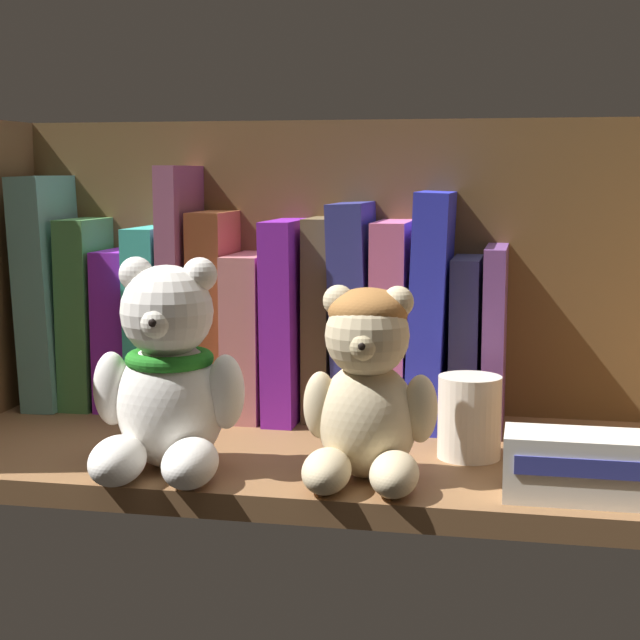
# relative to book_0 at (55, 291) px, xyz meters

# --- Properties ---
(shelf_board) EXTENTS (0.70, 0.29, 0.02)m
(shelf_board) POSITION_rel_book_0_xyz_m (0.32, -0.12, -0.13)
(shelf_board) COLOR brown
(shelf_board) RESTS_ON ground
(shelf_back_panel) EXTENTS (0.72, 0.01, 0.30)m
(shelf_back_panel) POSITION_rel_book_0_xyz_m (0.32, 0.03, 0.02)
(shelf_back_panel) COLOR brown
(shelf_back_panel) RESTS_ON ground
(book_0) EXTENTS (0.04, 0.12, 0.23)m
(book_0) POSITION_rel_book_0_xyz_m (0.00, 0.00, 0.00)
(book_0) COLOR #66A59D
(book_0) RESTS_ON shelf_board
(book_1) EXTENTS (0.03, 0.10, 0.19)m
(book_1) POSITION_rel_book_0_xyz_m (0.04, 0.00, -0.02)
(book_1) COLOR #478445
(book_1) RESTS_ON shelf_board
(book_2) EXTENTS (0.03, 0.09, 0.16)m
(book_2) POSITION_rel_book_0_xyz_m (0.07, 0.00, -0.04)
(book_2) COLOR purple
(book_2) RESTS_ON shelf_board
(book_3) EXTENTS (0.03, 0.11, 0.18)m
(book_3) POSITION_rel_book_0_xyz_m (0.11, 0.00, -0.02)
(book_3) COLOR #39B6A7
(book_3) RESTS_ON shelf_board
(book_4) EXTENTS (0.02, 0.12, 0.24)m
(book_4) POSITION_rel_book_0_xyz_m (0.14, 0.00, 0.00)
(book_4) COLOR #8D4D6B
(book_4) RESTS_ON shelf_board
(book_5) EXTENTS (0.03, 0.10, 0.20)m
(book_5) POSITION_rel_book_0_xyz_m (0.17, 0.00, -0.02)
(book_5) COLOR #CE733F
(book_5) RESTS_ON shelf_board
(book_6) EXTENTS (0.04, 0.13, 0.16)m
(book_6) POSITION_rel_book_0_xyz_m (0.21, 0.00, -0.04)
(book_6) COLOR #C07272
(book_6) RESTS_ON shelf_board
(book_7) EXTENTS (0.03, 0.14, 0.19)m
(book_7) POSITION_rel_book_0_xyz_m (0.25, 0.00, -0.02)
(book_7) COLOR purple
(book_7) RESTS_ON shelf_board
(book_8) EXTENTS (0.02, 0.09, 0.19)m
(book_8) POSITION_rel_book_0_xyz_m (0.28, 0.00, -0.02)
(book_8) COLOR brown
(book_8) RESTS_ON shelf_board
(book_9) EXTENTS (0.04, 0.12, 0.21)m
(book_9) POSITION_rel_book_0_xyz_m (0.31, 0.00, -0.01)
(book_9) COLOR navy
(book_9) RESTS_ON shelf_board
(book_10) EXTENTS (0.03, 0.13, 0.19)m
(book_10) POSITION_rel_book_0_xyz_m (0.35, 0.00, -0.02)
(book_10) COLOR #CB5E93
(book_10) RESTS_ON shelf_board
(book_11) EXTENTS (0.04, 0.14, 0.22)m
(book_11) POSITION_rel_book_0_xyz_m (0.38, 0.00, -0.01)
(book_11) COLOR #282EC6
(book_11) RESTS_ON shelf_board
(book_12) EXTENTS (0.03, 0.11, 0.16)m
(book_12) POSITION_rel_book_0_xyz_m (0.42, 0.00, -0.04)
(book_12) COLOR navy
(book_12) RESTS_ON shelf_board
(book_13) EXTENTS (0.02, 0.14, 0.17)m
(book_13) POSITION_rel_book_0_xyz_m (0.44, 0.00, -0.03)
(book_13) COLOR #704186
(book_13) RESTS_ON shelf_board
(teddy_bear_larger) EXTENTS (0.12, 0.13, 0.17)m
(teddy_bear_larger) POSITION_rel_book_0_xyz_m (0.20, -0.21, -0.04)
(teddy_bear_larger) COLOR white
(teddy_bear_larger) RESTS_ON shelf_board
(teddy_bear_smaller) EXTENTS (0.11, 0.11, 0.15)m
(teddy_bear_smaller) POSITION_rel_book_0_xyz_m (0.35, -0.20, -0.04)
(teddy_bear_smaller) COLOR beige
(teddy_bear_smaller) RESTS_ON shelf_board
(pillar_candle) EXTENTS (0.05, 0.05, 0.07)m
(pillar_candle) POSITION_rel_book_0_xyz_m (0.43, -0.13, -0.08)
(pillar_candle) COLOR silver
(pillar_candle) RESTS_ON shelf_board
(small_product_box) EXTENTS (0.10, 0.05, 0.05)m
(small_product_box) POSITION_rel_book_0_xyz_m (0.51, -0.22, -0.09)
(small_product_box) COLOR silver
(small_product_box) RESTS_ON shelf_board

